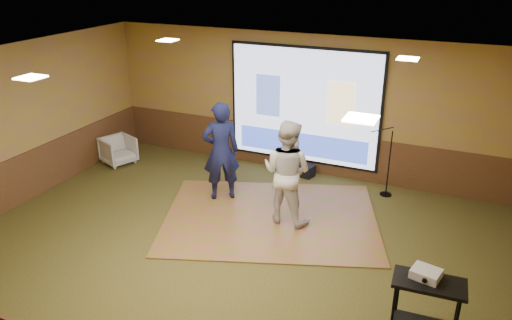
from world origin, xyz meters
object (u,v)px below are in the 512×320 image
at_px(av_table, 427,301).
at_px(banquet_chair, 118,150).
at_px(projector_screen, 304,107).
at_px(duffel_bag, 304,170).
at_px(projector, 426,274).
at_px(mic_stand, 385,172).
at_px(dance_floor, 271,218).
at_px(player_left, 221,151).
at_px(player_right, 287,172).

bearing_deg(av_table, banquet_chair, 156.00).
distance_m(projector_screen, duffel_bag, 1.37).
relative_size(projector, mic_stand, 0.22).
relative_size(dance_floor, banquet_chair, 5.57).
xyz_separation_m(player_left, player_right, (1.47, -0.35, -0.03)).
distance_m(player_right, banquet_chair, 4.62).
distance_m(player_left, av_table, 4.80).
bearing_deg(av_table, player_right, 140.39).
bearing_deg(projector_screen, banquet_chair, -162.76).
bearing_deg(mic_stand, dance_floor, -115.60).
relative_size(mic_stand, duffel_bag, 3.57).
bearing_deg(av_table, dance_floor, 143.63).
relative_size(banquet_chair, duffel_bag, 1.67).
relative_size(av_table, banquet_chair, 1.30).
relative_size(projector_screen, av_table, 3.72).
bearing_deg(dance_floor, projector, -36.09).
bearing_deg(mic_stand, projector_screen, -175.72).
height_order(banquet_chair, duffel_bag, banquet_chair).
distance_m(projector_screen, av_table, 5.43).
xyz_separation_m(projector, duffel_bag, (-2.87, 4.11, -0.82)).
bearing_deg(projector, banquet_chair, 169.39).
xyz_separation_m(projector_screen, dance_floor, (0.18, -2.26, -1.46)).
height_order(projector, banquet_chair, projector).
bearing_deg(player_right, duffel_bag, -73.60).
relative_size(player_left, player_right, 1.03).
height_order(av_table, duffel_bag, av_table).
bearing_deg(player_right, player_left, -6.03).
bearing_deg(projector, av_table, -34.82).
distance_m(mic_stand, duffel_bag, 1.79).
relative_size(player_right, projector, 5.71).
xyz_separation_m(projector, banquet_chair, (-7.01, 3.08, -0.64)).
distance_m(player_left, duffel_bag, 2.20).
distance_m(dance_floor, av_table, 3.64).
distance_m(projector_screen, mic_stand, 2.17).
relative_size(projector, banquet_chair, 0.48).
bearing_deg(av_table, projector, 132.05).
relative_size(dance_floor, av_table, 4.28).
relative_size(av_table, projector, 2.71).
relative_size(dance_floor, projector, 11.61).
xyz_separation_m(player_right, mic_stand, (1.42, 1.79, -0.48)).
bearing_deg(player_left, duffel_bag, -159.80).
bearing_deg(player_left, av_table, 113.06).
height_order(dance_floor, player_left, player_left).
height_order(projector_screen, projector, projector_screen).
distance_m(projector, duffel_bag, 5.08).
distance_m(dance_floor, banquet_chair, 4.31).
distance_m(player_left, player_right, 1.51).
bearing_deg(player_left, projector_screen, -153.37).
xyz_separation_m(projector_screen, duffel_bag, (0.14, -0.22, -1.35)).
height_order(player_left, projector, player_left).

